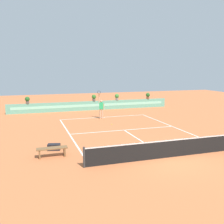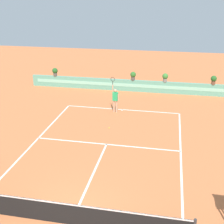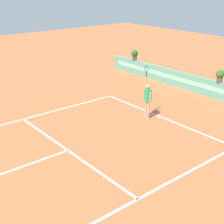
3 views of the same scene
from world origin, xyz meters
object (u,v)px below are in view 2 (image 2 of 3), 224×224
(tennis_player, at_px, (115,98))
(potted_plant_far_right, at_px, (214,79))
(potted_plant_centre, at_px, (133,75))
(tennis_ball_near_baseline, at_px, (109,128))
(potted_plant_right, at_px, (165,77))
(potted_plant_far_left, at_px, (55,71))

(tennis_player, height_order, potted_plant_far_right, tennis_player)
(potted_plant_centre, distance_m, potted_plant_far_right, 6.60)
(tennis_player, distance_m, potted_plant_far_right, 8.83)
(tennis_player, bearing_deg, potted_plant_far_right, 35.43)
(tennis_ball_near_baseline, xyz_separation_m, potted_plant_centre, (0.46, 7.88, 1.38))
(tennis_ball_near_baseline, relative_size, potted_plant_centre, 0.09)
(tennis_player, bearing_deg, tennis_ball_near_baseline, -87.36)
(tennis_player, distance_m, potted_plant_right, 6.09)
(potted_plant_centre, bearing_deg, tennis_player, -96.60)
(tennis_player, bearing_deg, potted_plant_centre, 83.40)
(tennis_ball_near_baseline, bearing_deg, tennis_player, 92.64)
(tennis_ball_near_baseline, height_order, potted_plant_centre, potted_plant_centre)
(potted_plant_right, xyz_separation_m, potted_plant_far_right, (3.89, 0.00, 0.00))
(potted_plant_far_left, bearing_deg, tennis_player, -38.44)
(tennis_player, relative_size, potted_plant_far_left, 3.57)
(tennis_ball_near_baseline, height_order, potted_plant_far_right, potted_plant_far_right)
(potted_plant_centre, bearing_deg, potted_plant_far_left, 180.00)
(potted_plant_far_left, relative_size, potted_plant_centre, 1.00)
(potted_plant_far_left, distance_m, potted_plant_right, 9.74)
(potted_plant_far_left, height_order, potted_plant_far_right, same)
(tennis_player, bearing_deg, potted_plant_right, 57.21)
(potted_plant_right, height_order, potted_plant_far_right, same)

